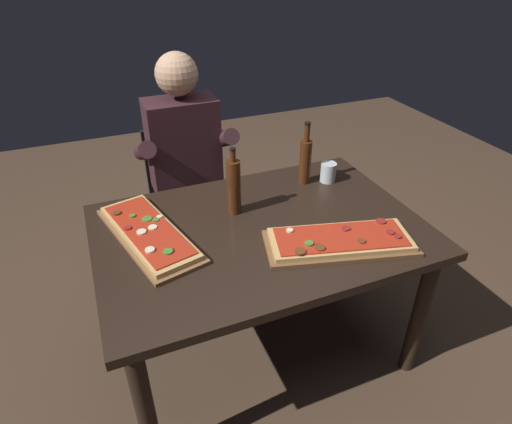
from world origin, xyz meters
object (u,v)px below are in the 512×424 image
dining_table (260,245)px  pizza_rectangular_left (149,233)px  tumbler_near_camera (328,173)px  pizza_rectangular_front (340,241)px  diner_chair (185,193)px  seated_diner (187,163)px  oil_bottle_amber (234,186)px  wine_bottle_dark (305,160)px

dining_table → pizza_rectangular_left: pizza_rectangular_left is taller
tumbler_near_camera → pizza_rectangular_front: bearing=-115.1°
dining_table → pizza_rectangular_left: bearing=166.2°
diner_chair → seated_diner: bearing=-90.0°
dining_table → oil_bottle_amber: 0.29m
dining_table → diner_chair: bearing=99.0°
tumbler_near_camera → seated_diner: 0.78m
oil_bottle_amber → wine_bottle_dark: bearing=17.5°
pizza_rectangular_left → tumbler_near_camera: tumbler_near_camera is taller
oil_bottle_amber → dining_table: bearing=-69.7°
oil_bottle_amber → tumbler_near_camera: (0.54, 0.10, -0.09)m
pizza_rectangular_front → pizza_rectangular_left: bearing=153.7°
pizza_rectangular_front → pizza_rectangular_left: 0.79m
pizza_rectangular_front → wine_bottle_dark: (0.12, 0.54, 0.11)m
tumbler_near_camera → seated_diner: size_ratio=0.08×
tumbler_near_camera → dining_table: bearing=-151.7°
pizza_rectangular_front → tumbler_near_camera: (0.23, 0.50, 0.02)m
pizza_rectangular_front → tumbler_near_camera: tumbler_near_camera is taller
pizza_rectangular_front → pizza_rectangular_left: same height
tumbler_near_camera → seated_diner: seated_diner is taller
pizza_rectangular_left → seated_diner: seated_diner is taller
diner_chair → seated_diner: (0.00, -0.12, 0.26)m
pizza_rectangular_left → tumbler_near_camera: size_ratio=6.52×
wine_bottle_dark → oil_bottle_amber: (-0.43, -0.13, 0.01)m
pizza_rectangular_left → oil_bottle_amber: bearing=7.2°
oil_bottle_amber → diner_chair: size_ratio=0.36×
tumbler_near_camera → diner_chair: (-0.62, 0.59, -0.30)m
tumbler_near_camera → wine_bottle_dark: bearing=162.9°
dining_table → seated_diner: size_ratio=1.05×
wine_bottle_dark → diner_chair: wine_bottle_dark is taller
dining_table → wine_bottle_dark: wine_bottle_dark is taller
pizza_rectangular_front → oil_bottle_amber: (-0.31, 0.40, 0.11)m
pizza_rectangular_left → wine_bottle_dark: 0.85m
pizza_rectangular_front → diner_chair: bearing=109.4°
oil_bottle_amber → seated_diner: bearing=97.4°
oil_bottle_amber → diner_chair: oil_bottle_amber is taller
pizza_rectangular_left → diner_chair: diner_chair is taller
dining_table → pizza_rectangular_left: 0.49m
pizza_rectangular_front → seated_diner: (-0.39, 0.97, -0.02)m
pizza_rectangular_left → dining_table: bearing=-13.8°
pizza_rectangular_left → pizza_rectangular_front: bearing=-26.3°
dining_table → tumbler_near_camera: tumbler_near_camera is taller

